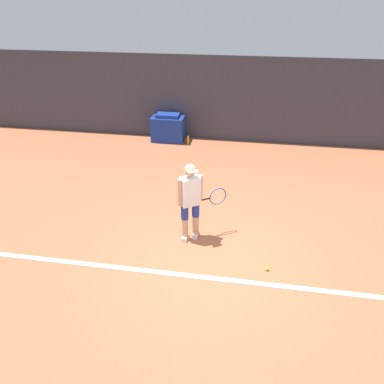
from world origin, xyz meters
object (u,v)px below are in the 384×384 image
(tennis_player, at_px, (191,199))
(covered_chair, at_px, (168,128))
(water_bottle, at_px, (188,140))
(tennis_ball, at_px, (267,269))

(tennis_player, xyz_separation_m, covered_chair, (-1.56, 4.96, -0.44))
(covered_chair, xyz_separation_m, water_bottle, (0.65, -0.19, -0.27))
(covered_chair, bearing_deg, water_bottle, -16.33)
(tennis_ball, bearing_deg, covered_chair, 117.62)
(tennis_ball, bearing_deg, water_bottle, 112.91)
(tennis_player, distance_m, tennis_ball, 1.79)
(tennis_ball, xyz_separation_m, water_bottle, (-2.32, 5.50, 0.10))
(covered_chair, height_order, water_bottle, covered_chair)
(tennis_ball, relative_size, water_bottle, 0.24)
(tennis_player, distance_m, water_bottle, 4.90)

